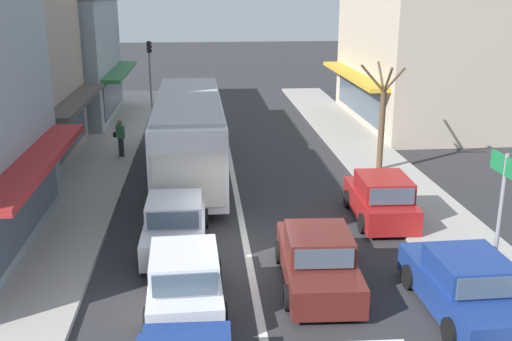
{
  "coord_description": "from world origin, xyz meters",
  "views": [
    {
      "loc": [
        -1.22,
        -15.67,
        7.24
      ],
      "look_at": [
        0.63,
        4.0,
        1.2
      ],
      "focal_mm": 42.0,
      "sensor_mm": 36.0,
      "label": 1
    }
  ],
  "objects_px": {
    "sedan_queue_gap_filler": "(317,260)",
    "directional_road_sign": "(503,192)",
    "city_bus": "(189,131)",
    "sedan_queue_far_back": "(175,224)",
    "hatchback_behind_bus_mid": "(185,281)",
    "traffic_light_downstreet": "(150,64)",
    "parked_sedan_kerb_front": "(465,287)",
    "street_tree_right": "(382,121)",
    "pedestrian_with_handbag_near": "(120,136)",
    "parked_hatchback_kerb_second": "(381,199)"
  },
  "relations": [
    {
      "from": "sedan_queue_gap_filler",
      "to": "hatchback_behind_bus_mid",
      "type": "height_order",
      "value": "hatchback_behind_bus_mid"
    },
    {
      "from": "sedan_queue_far_back",
      "to": "parked_hatchback_kerb_second",
      "type": "height_order",
      "value": "parked_hatchback_kerb_second"
    },
    {
      "from": "parked_sedan_kerb_front",
      "to": "hatchback_behind_bus_mid",
      "type": "bearing_deg",
      "value": 172.71
    },
    {
      "from": "hatchback_behind_bus_mid",
      "to": "street_tree_right",
      "type": "bearing_deg",
      "value": 53.15
    },
    {
      "from": "city_bus",
      "to": "pedestrian_with_handbag_near",
      "type": "bearing_deg",
      "value": 137.63
    },
    {
      "from": "parked_hatchback_kerb_second",
      "to": "traffic_light_downstreet",
      "type": "xyz_separation_m",
      "value": [
        -8.72,
        19.21,
        2.15
      ]
    },
    {
      "from": "hatchback_behind_bus_mid",
      "to": "traffic_light_downstreet",
      "type": "xyz_separation_m",
      "value": [
        -2.52,
        24.27,
        2.15
      ]
    },
    {
      "from": "parked_hatchback_kerb_second",
      "to": "traffic_light_downstreet",
      "type": "height_order",
      "value": "traffic_light_downstreet"
    },
    {
      "from": "city_bus",
      "to": "traffic_light_downstreet",
      "type": "xyz_separation_m",
      "value": [
        -2.52,
        13.9,
        0.97
      ]
    },
    {
      "from": "parked_sedan_kerb_front",
      "to": "parked_hatchback_kerb_second",
      "type": "bearing_deg",
      "value": 92.25
    },
    {
      "from": "city_bus",
      "to": "hatchback_behind_bus_mid",
      "type": "height_order",
      "value": "city_bus"
    },
    {
      "from": "parked_hatchback_kerb_second",
      "to": "pedestrian_with_handbag_near",
      "type": "height_order",
      "value": "pedestrian_with_handbag_near"
    },
    {
      "from": "traffic_light_downstreet",
      "to": "pedestrian_with_handbag_near",
      "type": "bearing_deg",
      "value": -92.77
    },
    {
      "from": "pedestrian_with_handbag_near",
      "to": "parked_sedan_kerb_front",
      "type": "bearing_deg",
      "value": -55.86
    },
    {
      "from": "parked_hatchback_kerb_second",
      "to": "pedestrian_with_handbag_near",
      "type": "relative_size",
      "value": 2.3
    },
    {
      "from": "city_bus",
      "to": "hatchback_behind_bus_mid",
      "type": "relative_size",
      "value": 2.91
    },
    {
      "from": "hatchback_behind_bus_mid",
      "to": "traffic_light_downstreet",
      "type": "height_order",
      "value": "traffic_light_downstreet"
    },
    {
      "from": "hatchback_behind_bus_mid",
      "to": "sedan_queue_far_back",
      "type": "relative_size",
      "value": 0.89
    },
    {
      "from": "parked_hatchback_kerb_second",
      "to": "directional_road_sign",
      "type": "distance_m",
      "value": 5.63
    },
    {
      "from": "sedan_queue_far_back",
      "to": "pedestrian_with_handbag_near",
      "type": "relative_size",
      "value": 2.59
    },
    {
      "from": "sedan_queue_gap_filler",
      "to": "directional_road_sign",
      "type": "bearing_deg",
      "value": -12.87
    },
    {
      "from": "sedan_queue_gap_filler",
      "to": "pedestrian_with_handbag_near",
      "type": "xyz_separation_m",
      "value": [
        -6.37,
        12.26,
        0.4
      ]
    },
    {
      "from": "directional_road_sign",
      "to": "street_tree_right",
      "type": "height_order",
      "value": "street_tree_right"
    },
    {
      "from": "sedan_queue_gap_filler",
      "to": "parked_sedan_kerb_front",
      "type": "xyz_separation_m",
      "value": [
        3.12,
        -1.72,
        0.0
      ]
    },
    {
      "from": "hatchback_behind_bus_mid",
      "to": "directional_road_sign",
      "type": "relative_size",
      "value": 1.04
    },
    {
      "from": "traffic_light_downstreet",
      "to": "sedan_queue_far_back",
      "type": "bearing_deg",
      "value": -83.99
    },
    {
      "from": "directional_road_sign",
      "to": "pedestrian_with_handbag_near",
      "type": "bearing_deg",
      "value": 128.54
    },
    {
      "from": "city_bus",
      "to": "parked_sedan_kerb_front",
      "type": "relative_size",
      "value": 2.58
    },
    {
      "from": "sedan_queue_gap_filler",
      "to": "parked_hatchback_kerb_second",
      "type": "relative_size",
      "value": 1.14
    },
    {
      "from": "sedan_queue_gap_filler",
      "to": "hatchback_behind_bus_mid",
      "type": "relative_size",
      "value": 1.14
    },
    {
      "from": "pedestrian_with_handbag_near",
      "to": "city_bus",
      "type": "bearing_deg",
      "value": -42.37
    },
    {
      "from": "parked_hatchback_kerb_second",
      "to": "sedan_queue_gap_filler",
      "type": "bearing_deg",
      "value": -124.7
    },
    {
      "from": "sedan_queue_far_back",
      "to": "parked_sedan_kerb_front",
      "type": "relative_size",
      "value": 1.0
    },
    {
      "from": "traffic_light_downstreet",
      "to": "directional_road_sign",
      "type": "height_order",
      "value": "traffic_light_downstreet"
    },
    {
      "from": "directional_road_sign",
      "to": "street_tree_right",
      "type": "bearing_deg",
      "value": 88.73
    },
    {
      "from": "traffic_light_downstreet",
      "to": "street_tree_right",
      "type": "xyz_separation_m",
      "value": [
        10.22,
        -14.0,
        -0.72
      ]
    },
    {
      "from": "street_tree_right",
      "to": "parked_sedan_kerb_front",
      "type": "bearing_deg",
      "value": -96.53
    },
    {
      "from": "city_bus",
      "to": "sedan_queue_gap_filler",
      "type": "xyz_separation_m",
      "value": [
        3.31,
        -9.47,
        -1.22
      ]
    },
    {
      "from": "parked_sedan_kerb_front",
      "to": "street_tree_right",
      "type": "height_order",
      "value": "street_tree_right"
    },
    {
      "from": "traffic_light_downstreet",
      "to": "city_bus",
      "type": "bearing_deg",
      "value": -79.71
    },
    {
      "from": "parked_sedan_kerb_front",
      "to": "directional_road_sign",
      "type": "height_order",
      "value": "directional_road_sign"
    },
    {
      "from": "sedan_queue_far_back",
      "to": "sedan_queue_gap_filler",
      "type": "bearing_deg",
      "value": -37.03
    },
    {
      "from": "sedan_queue_far_back",
      "to": "pedestrian_with_handbag_near",
      "type": "bearing_deg",
      "value": 105.9
    },
    {
      "from": "hatchback_behind_bus_mid",
      "to": "street_tree_right",
      "type": "relative_size",
      "value": 0.85
    },
    {
      "from": "city_bus",
      "to": "parked_hatchback_kerb_second",
      "type": "relative_size",
      "value": 2.9
    },
    {
      "from": "city_bus",
      "to": "parked_sedan_kerb_front",
      "type": "height_order",
      "value": "city_bus"
    },
    {
      "from": "city_bus",
      "to": "sedan_queue_far_back",
      "type": "relative_size",
      "value": 2.58
    },
    {
      "from": "parked_sedan_kerb_front",
      "to": "parked_hatchback_kerb_second",
      "type": "height_order",
      "value": "parked_hatchback_kerb_second"
    },
    {
      "from": "hatchback_behind_bus_mid",
      "to": "traffic_light_downstreet",
      "type": "bearing_deg",
      "value": 95.93
    },
    {
      "from": "hatchback_behind_bus_mid",
      "to": "directional_road_sign",
      "type": "distance_m",
      "value": 7.72
    }
  ]
}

